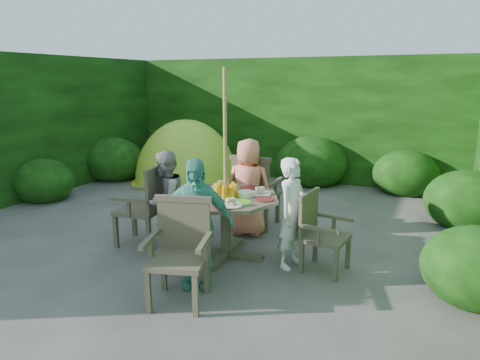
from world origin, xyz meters
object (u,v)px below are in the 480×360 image
at_px(garden_chair_left, 146,204).
at_px(child_right, 292,213).
at_px(garden_chair_right, 320,231).
at_px(child_left, 166,200).
at_px(garden_chair_back, 255,191).
at_px(dome_tent, 187,182).
at_px(patio_table, 226,206).
at_px(garden_chair_front, 180,249).
at_px(parasol_pole, 225,166).
at_px(child_front, 195,223).
at_px(child_back, 248,187).

bearing_deg(garden_chair_left, child_right, 85.36).
distance_m(garden_chair_right, child_left, 1.91).
distance_m(garden_chair_back, child_right, 1.36).
height_order(child_right, dome_tent, dome_tent).
bearing_deg(patio_table, child_left, -175.48).
distance_m(garden_chair_right, child_right, 0.35).
height_order(garden_chair_left, garden_chair_front, garden_chair_left).
height_order(garden_chair_back, garden_chair_front, garden_chair_back).
xyz_separation_m(parasol_pole, child_right, (0.80, 0.06, -0.48)).
relative_size(patio_table, parasol_pole, 0.63).
xyz_separation_m(parasol_pole, child_front, (0.06, -0.80, -0.43)).
relative_size(garden_chair_front, child_front, 0.71).
xyz_separation_m(garden_chair_right, child_left, (-1.90, -0.16, 0.17)).
bearing_deg(child_right, garden_chair_right, -69.72).
bearing_deg(garden_chair_back, garden_chair_left, 49.27).
bearing_deg(child_back, garden_chair_right, 139.74).
distance_m(garden_chair_left, garden_chair_front, 1.54).
bearing_deg(child_right, child_left, 107.46).
xyz_separation_m(child_back, child_front, (0.12, -1.60, 0.01)).
height_order(parasol_pole, child_front, parasol_pole).
bearing_deg(garden_chair_front, garden_chair_left, 122.45).
bearing_deg(child_front, parasol_pole, 75.42).
height_order(garden_chair_left, child_back, child_back).
bearing_deg(dome_tent, garden_chair_front, -48.43).
distance_m(parasol_pole, child_front, 0.91).
xyz_separation_m(child_left, child_back, (0.74, 0.86, 0.04)).
bearing_deg(child_right, dome_tent, 60.30).
relative_size(patio_table, garden_chair_left, 1.40).
bearing_deg(parasol_pole, child_back, 94.45).
relative_size(patio_table, garden_chair_front, 1.46).
bearing_deg(garden_chair_back, parasol_pole, 94.70).
xyz_separation_m(garden_chair_back, child_left, (-0.71, -1.15, 0.07)).
bearing_deg(dome_tent, child_right, -32.39).
distance_m(garden_chair_front, child_right, 1.37).
height_order(garden_chair_right, child_back, child_back).
bearing_deg(garden_chair_left, garden_chair_front, 39.80).
height_order(child_left, child_back, child_back).
bearing_deg(child_left, child_right, 92.89).
distance_m(child_front, dome_tent, 4.66).
bearing_deg(child_front, child_back, 75.42).
height_order(garden_chair_back, child_back, child_back).
height_order(garden_chair_right, dome_tent, dome_tent).
height_order(garden_chair_right, garden_chair_back, garden_chair_back).
xyz_separation_m(garden_chair_front, child_front, (-0.01, 0.30, 0.16)).
bearing_deg(garden_chair_front, parasol_pole, 77.31).
xyz_separation_m(garden_chair_right, garden_chair_back, (-1.19, 0.99, 0.09)).
distance_m(garden_chair_right, garden_chair_left, 2.20).
bearing_deg(patio_table, garden_chair_left, -175.85).
xyz_separation_m(patio_table, garden_chair_left, (-1.09, -0.08, -0.10)).
relative_size(garden_chair_right, child_back, 0.64).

